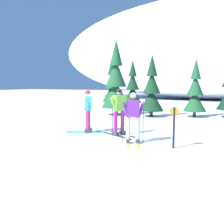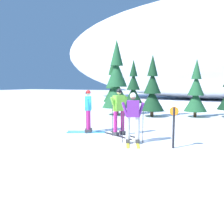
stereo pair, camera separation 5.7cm
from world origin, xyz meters
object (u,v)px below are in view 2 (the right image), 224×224
at_px(skier_cyan_jacket, 88,110).
at_px(pine_tree_center_right, 196,93).
at_px(skier_lime_jacket, 119,111).
at_px(trail_marker_post, 174,125).
at_px(pine_tree_left, 133,88).
at_px(skier_purple_jacket, 133,117).
at_px(pine_tree_center_left, 117,84).
at_px(pine_tree_center, 152,91).
at_px(pine_tree_far_left, 112,86).

bearing_deg(skier_cyan_jacket, pine_tree_center_right, 63.09).
relative_size(skier_lime_jacket, trail_marker_post, 1.39).
bearing_deg(trail_marker_post, skier_cyan_jacket, 163.49).
distance_m(skier_cyan_jacket, pine_tree_left, 10.95).
bearing_deg(skier_purple_jacket, trail_marker_post, -3.28).
relative_size(pine_tree_left, pine_tree_center_right, 1.14).
relative_size(skier_cyan_jacket, pine_tree_center_right, 0.50).
distance_m(pine_tree_center_left, pine_tree_center, 2.36).
height_order(pine_tree_far_left, pine_tree_center_left, pine_tree_center_left).
xyz_separation_m(pine_tree_center, pine_tree_center_right, (2.44, 0.92, -0.12)).
bearing_deg(pine_tree_center, skier_cyan_jacket, -99.97).
xyz_separation_m(pine_tree_left, trail_marker_post, (5.67, -11.86, -0.92)).
bearing_deg(pine_tree_center_right, pine_tree_far_left, 150.15).
bearing_deg(pine_tree_center_left, skier_purple_jacket, -62.10).
bearing_deg(skier_lime_jacket, pine_tree_far_left, 115.99).
distance_m(skier_lime_jacket, pine_tree_left, 11.27).
xyz_separation_m(skier_cyan_jacket, pine_tree_center_left, (-1.28, 5.82, 1.09)).
xyz_separation_m(pine_tree_left, pine_tree_center_left, (0.65, -4.94, 0.35)).
bearing_deg(skier_cyan_jacket, pine_tree_left, 100.19).
bearing_deg(pine_tree_center, trail_marker_post, -69.10).
distance_m(pine_tree_far_left, trail_marker_post, 14.58).
relative_size(pine_tree_center_left, trail_marker_post, 3.67).
height_order(pine_tree_left, pine_tree_center_left, pine_tree_center_left).
relative_size(pine_tree_center, trail_marker_post, 2.88).
bearing_deg(pine_tree_center_right, trail_marker_post, -88.19).
relative_size(pine_tree_far_left, trail_marker_post, 3.23).
bearing_deg(pine_tree_left, skier_cyan_jacket, -79.81).
bearing_deg(skier_lime_jacket, trail_marker_post, -25.50).
bearing_deg(trail_marker_post, pine_tree_center_left, 125.90).
height_order(skier_purple_jacket, pine_tree_center_left, pine_tree_center_left).
xyz_separation_m(skier_lime_jacket, trail_marker_post, (2.34, -1.11, -0.23)).
xyz_separation_m(skier_purple_jacket, pine_tree_center_right, (1.14, 7.89, 0.56)).
bearing_deg(skier_lime_jacket, pine_tree_center_right, 73.08).
relative_size(pine_tree_far_left, pine_tree_left, 1.06).
distance_m(pine_tree_center_left, pine_tree_center_right, 4.90).
distance_m(skier_purple_jacket, pine_tree_center_right, 7.99).
bearing_deg(skier_cyan_jacket, skier_purple_jacket, -23.64).
bearing_deg(skier_purple_jacket, pine_tree_far_left, 117.64).
xyz_separation_m(skier_cyan_jacket, pine_tree_center_right, (3.48, 6.86, 0.54)).
bearing_deg(skier_purple_jacket, pine_tree_center_left, 117.90).
bearing_deg(pine_tree_center_left, pine_tree_center, 2.99).
distance_m(skier_purple_jacket, pine_tree_left, 12.56).
xyz_separation_m(pine_tree_left, pine_tree_center, (2.98, -4.81, -0.09)).
distance_m(pine_tree_center_left, trail_marker_post, 8.64).
bearing_deg(trail_marker_post, skier_purple_jacket, 176.72).
distance_m(skier_purple_jacket, trail_marker_post, 1.40).
height_order(pine_tree_left, pine_tree_center, pine_tree_left).
xyz_separation_m(skier_lime_jacket, pine_tree_far_left, (-5.45, 11.17, 0.80)).
xyz_separation_m(skier_cyan_jacket, pine_tree_far_left, (-4.05, 11.18, 0.85)).
height_order(skier_lime_jacket, pine_tree_center_right, pine_tree_center_right).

